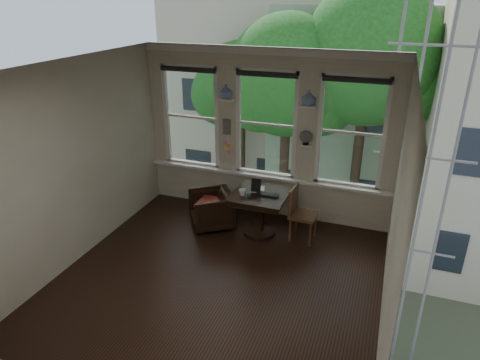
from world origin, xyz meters
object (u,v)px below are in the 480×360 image
at_px(side_chair_right, 304,215).
at_px(mug, 242,192).
at_px(laptop, 267,196).
at_px(table, 260,214).
at_px(armchair_left, 211,209).

xyz_separation_m(side_chair_right, mug, (-0.99, -0.22, 0.34)).
bearing_deg(side_chair_right, laptop, 105.80).
relative_size(table, laptop, 2.45).
relative_size(side_chair_right, laptop, 2.51).
xyz_separation_m(armchair_left, laptop, (1.00, -0.01, 0.44)).
bearing_deg(table, laptop, -27.56).
distance_m(side_chair_right, laptop, 0.69).
xyz_separation_m(armchair_left, side_chair_right, (1.61, 0.11, 0.13)).
height_order(laptop, mug, mug).
bearing_deg(side_chair_right, armchair_left, 98.07).
distance_m(armchair_left, laptop, 1.09).
height_order(armchair_left, mug, mug).
relative_size(laptop, mug, 3.31).
distance_m(table, side_chair_right, 0.74).
bearing_deg(side_chair_right, mug, 106.43).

